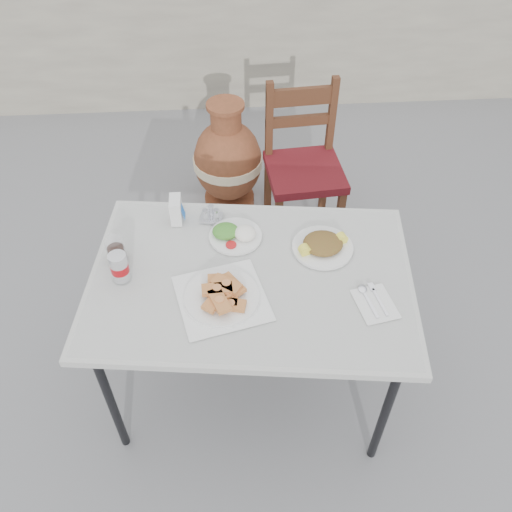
{
  "coord_description": "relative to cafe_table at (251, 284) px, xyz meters",
  "views": [
    {
      "loc": [
        -0.06,
        -1.45,
        2.24
      ],
      "look_at": [
        0.04,
        -0.03,
        0.79
      ],
      "focal_mm": 38.0,
      "sensor_mm": 36.0,
      "label": 1
    }
  ],
  "objects": [
    {
      "name": "salad_rice_plate",
      "position": [
        -0.05,
        0.21,
        0.07
      ],
      "size": [
        0.21,
        0.21,
        0.05
      ],
      "color": "silver",
      "rests_on": "cafe_table"
    },
    {
      "name": "ground",
      "position": [
        -0.02,
        0.08,
        -0.69
      ],
      "size": [
        80.0,
        80.0,
        0.0
      ],
      "primitive_type": "plane",
      "color": "#5E5E60",
      "rests_on": "ground"
    },
    {
      "name": "pide_plate",
      "position": [
        -0.11,
        -0.1,
        0.08
      ],
      "size": [
        0.37,
        0.37,
        0.06
      ],
      "rotation": [
        0.0,
        0.0,
        0.24
      ],
      "color": "white",
      "rests_on": "cafe_table"
    },
    {
      "name": "back_wall",
      "position": [
        -0.02,
        2.58,
        -0.09
      ],
      "size": [
        6.0,
        0.25,
        1.2
      ],
      "primitive_type": "cube",
      "color": "#A49E88",
      "rests_on": "ground"
    },
    {
      "name": "soda_can",
      "position": [
        -0.48,
        0.02,
        0.11
      ],
      "size": [
        0.07,
        0.07,
        0.12
      ],
      "color": "silver",
      "rests_on": "cafe_table"
    },
    {
      "name": "napkin_holder",
      "position": [
        -0.29,
        0.33,
        0.11
      ],
      "size": [
        0.06,
        0.09,
        0.11
      ],
      "rotation": [
        0.0,
        0.0,
        0.0
      ],
      "color": "white",
      "rests_on": "cafe_table"
    },
    {
      "name": "cafe_table",
      "position": [
        0.0,
        0.0,
        0.0
      ],
      "size": [
        1.3,
        0.96,
        0.74
      ],
      "rotation": [
        0.0,
        0.0,
        -0.12
      ],
      "color": "black",
      "rests_on": "ground"
    },
    {
      "name": "cutlery_napkin",
      "position": [
        0.43,
        -0.16,
        0.06
      ],
      "size": [
        0.16,
        0.19,
        0.01
      ],
      "rotation": [
        0.0,
        0.0,
        0.19
      ],
      "color": "white",
      "rests_on": "cafe_table"
    },
    {
      "name": "condiment_caddy",
      "position": [
        -0.14,
        0.32,
        0.07
      ],
      "size": [
        0.1,
        0.09,
        0.06
      ],
      "rotation": [
        0.0,
        0.0,
        -0.19
      ],
      "color": "silver",
      "rests_on": "cafe_table"
    },
    {
      "name": "cola_glass",
      "position": [
        -0.51,
        0.12,
        0.1
      ],
      "size": [
        0.07,
        0.07,
        0.1
      ],
      "color": "white",
      "rests_on": "cafe_table"
    },
    {
      "name": "salad_chopped_plate",
      "position": [
        0.29,
        0.12,
        0.07
      ],
      "size": [
        0.24,
        0.24,
        0.05
      ],
      "color": "silver",
      "rests_on": "cafe_table"
    },
    {
      "name": "terracotta_urn",
      "position": [
        -0.06,
        1.28,
        -0.35
      ],
      "size": [
        0.41,
        0.41,
        0.72
      ],
      "color": "brown",
      "rests_on": "ground"
    },
    {
      "name": "chair",
      "position": [
        0.35,
        1.03,
        -0.22
      ],
      "size": [
        0.43,
        0.43,
        0.91
      ],
      "rotation": [
        0.0,
        0.0,
        0.09
      ],
      "color": "#3B1B10",
      "rests_on": "ground"
    }
  ]
}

